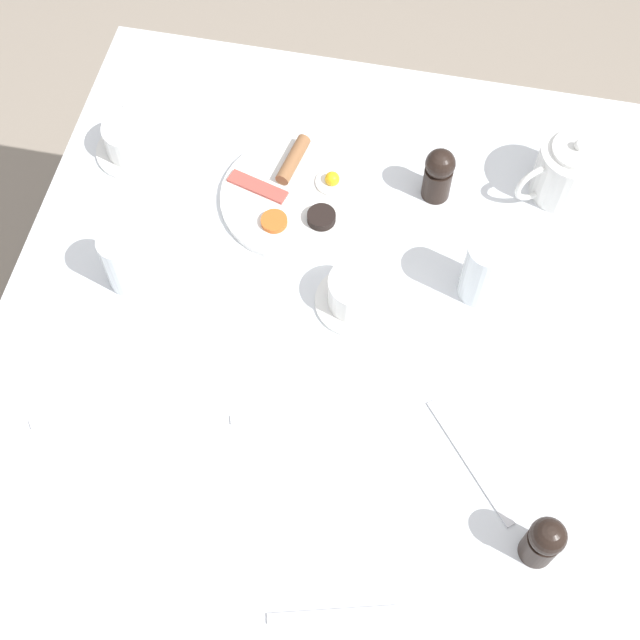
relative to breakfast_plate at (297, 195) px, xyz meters
The scene contains 14 objects.
ground_plane 0.77m from the breakfast_plate, 110.56° to the left, with size 8.00×8.00×0.00m, color gray.
table 0.27m from the breakfast_plate, 110.56° to the left, with size 1.05×1.16×0.71m.
breakfast_plate is the anchor object (origin of this frame).
teapot_near 0.47m from the breakfast_plate, 166.17° to the right, with size 0.18×0.13×0.13m.
teacup_with_saucer_left 0.32m from the breakfast_plate, ahead, with size 0.13×0.13×0.07m.
teacup_with_saucer_right 0.23m from the breakfast_plate, 126.72° to the left, with size 0.13×0.14×0.07m.
water_glass_tall 0.32m from the breakfast_plate, 42.75° to the left, with size 0.07×0.07×0.12m.
water_glass_short 0.36m from the breakfast_plate, 159.67° to the left, with size 0.07×0.07×0.13m.
pepper_grinder 0.25m from the breakfast_plate, 166.08° to the right, with size 0.05×0.05×0.11m.
salt_grinder 0.71m from the breakfast_plate, 130.75° to the left, with size 0.05×0.05×0.11m.
fork_by_plate 0.41m from the breakfast_plate, 100.28° to the left, with size 0.17×0.07×0.00m.
knife_by_plate 0.55m from the breakfast_plate, 130.04° to the left, with size 0.15×0.18×0.00m.
spoon_for_tea 0.51m from the breakfast_plate, 61.60° to the left, with size 0.13×0.10×0.00m.
fork_spare 0.71m from the breakfast_plate, 106.20° to the left, with size 0.18×0.06×0.00m.
Camera 1 is at (-0.14, 0.67, 1.98)m, focal length 50.00 mm.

